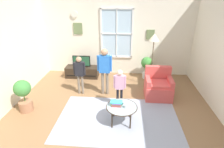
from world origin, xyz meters
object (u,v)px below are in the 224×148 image
remote_near_books (121,104)px  potted_plant_by_window (147,65)px  coffee_table (122,108)px  armchair (158,86)px  cup (126,106)px  person_blue_shirt (105,67)px  tv_stand (82,72)px  television (81,61)px  person_pink_shirt (120,84)px  floor_lamp (154,43)px  person_black_shirt (80,71)px  potted_plant_corner (23,94)px  book_stack (116,103)px

remote_near_books → potted_plant_by_window: size_ratio=0.18×
coffee_table → armchair: bearing=51.4°
cup → person_blue_shirt: 1.57m
remote_near_books → potted_plant_by_window: (0.82, 2.52, 0.05)m
tv_stand → television: (0.00, -0.00, 0.42)m
person_blue_shirt → television: bearing=129.6°
person_pink_shirt → floor_lamp: 1.80m
remote_near_books → person_pink_shirt: bearing=96.5°
person_black_shirt → potted_plant_corner: (-1.23, -1.00, -0.25)m
remote_near_books → person_pink_shirt: (-0.07, 0.60, 0.22)m
book_stack → potted_plant_corner: 2.40m
book_stack → remote_near_books: (0.12, 0.02, -0.04)m
person_black_shirt → remote_near_books: bearing=-43.6°
television → book_stack: size_ratio=2.27×
television → cup: bearing=-57.5°
cup → floor_lamp: floor_lamp is taller
coffee_table → person_blue_shirt: person_blue_shirt is taller
person_black_shirt → floor_lamp: (2.18, 0.67, 0.72)m
potted_plant_by_window → person_blue_shirt: bearing=-136.8°
remote_near_books → person_black_shirt: 1.79m
tv_stand → person_black_shirt: bearing=-78.9°
remote_near_books → potted_plant_by_window: bearing=71.9°
person_pink_shirt → person_black_shirt: (-1.21, 0.62, 0.07)m
person_pink_shirt → person_black_shirt: bearing=152.9°
floor_lamp → book_stack: bearing=-118.0°
floor_lamp → person_black_shirt: bearing=-162.9°
cup → person_black_shirt: 1.95m
armchair → coffee_table: (-1.04, -1.30, 0.09)m
potted_plant_corner → floor_lamp: size_ratio=0.49×
remote_near_books → floor_lamp: 2.32m
potted_plant_by_window → floor_lamp: (0.08, -0.63, 0.96)m
book_stack → coffee_table: bearing=-21.9°
television → coffee_table: 2.94m
person_blue_shirt → tv_stand: bearing=129.5°
person_blue_shirt → floor_lamp: floor_lamp is taller
person_pink_shirt → potted_plant_by_window: size_ratio=1.35×
tv_stand → person_pink_shirt: bearing=-51.7°
television → person_blue_shirt: (0.98, -1.18, 0.28)m
coffee_table → cup: cup is taller
armchair → person_black_shirt: bearing=-179.7°
coffee_table → potted_plant_by_window: (0.81, 2.59, 0.09)m
tv_stand → cup: 3.05m
coffee_table → remote_near_books: 0.08m
coffee_table → tv_stand: bearing=121.3°
tv_stand → floor_lamp: bearing=-12.8°
coffee_table → book_stack: 0.16m
tv_stand → television: bearing=-90.0°
book_stack → person_blue_shirt: person_blue_shirt is taller
armchair → potted_plant_corner: size_ratio=1.00×
armchair → remote_near_books: (-1.05, -1.23, 0.13)m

